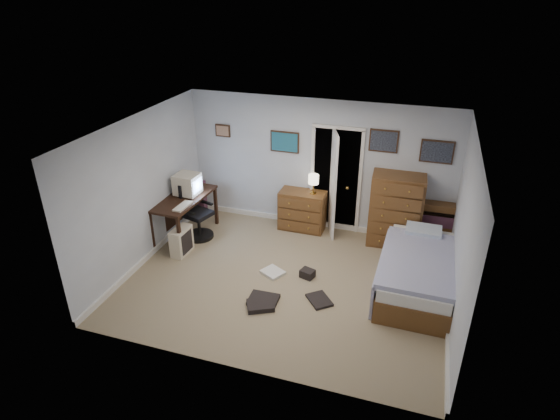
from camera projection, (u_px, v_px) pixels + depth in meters
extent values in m
cube|color=#85755C|center=(286.00, 281.00, 7.57)|extent=(5.00, 4.00, 0.02)
cube|color=black|center=(183.00, 198.00, 8.48)|extent=(0.72, 1.45, 0.04)
cube|color=black|center=(152.00, 232.00, 8.20)|extent=(0.06, 0.06, 0.77)
cube|color=black|center=(180.00, 238.00, 8.02)|extent=(0.06, 0.06, 0.77)
cube|color=black|center=(191.00, 202.00, 9.31)|extent=(0.06, 0.06, 0.77)
cube|color=black|center=(216.00, 206.00, 9.13)|extent=(0.06, 0.06, 0.77)
cube|color=black|center=(171.00, 213.00, 8.74)|extent=(0.10, 1.31, 0.55)
cube|color=beige|center=(187.00, 184.00, 8.50)|extent=(0.43, 0.41, 0.37)
cube|color=#8CB2F2|center=(198.00, 186.00, 8.43)|extent=(0.03, 0.31, 0.24)
cube|color=beige|center=(188.00, 194.00, 8.59)|extent=(0.29, 0.29, 0.02)
cube|color=beige|center=(183.00, 206.00, 8.12)|extent=(0.18, 0.44, 0.03)
cube|color=beige|center=(181.00, 241.00, 8.20)|extent=(0.24, 0.47, 0.49)
cube|color=black|center=(187.00, 242.00, 8.17)|extent=(0.02, 0.33, 0.38)
cylinder|color=black|center=(200.00, 235.00, 8.81)|extent=(0.63, 0.63, 0.06)
cylinder|color=black|center=(199.00, 225.00, 8.72)|extent=(0.07, 0.07, 0.40)
cube|color=black|center=(198.00, 214.00, 8.61)|extent=(0.54, 0.54, 0.08)
cube|color=black|center=(188.00, 196.00, 8.58)|extent=(0.16, 0.40, 0.54)
cube|color=black|center=(188.00, 212.00, 8.37)|extent=(0.30, 0.13, 0.04)
cube|color=black|center=(206.00, 203.00, 8.72)|extent=(0.30, 0.13, 0.04)
cube|color=maroon|center=(202.00, 198.00, 9.48)|extent=(0.15, 0.15, 0.75)
cube|color=brown|center=(302.00, 210.00, 8.96)|extent=(0.87, 0.44, 0.77)
cylinder|color=gold|center=(313.00, 193.00, 8.73)|extent=(0.12, 0.12, 0.02)
cylinder|color=gold|center=(313.00, 187.00, 8.68)|extent=(0.02, 0.02, 0.23)
cylinder|color=beige|center=(314.00, 179.00, 8.61)|extent=(0.19, 0.19, 0.17)
cube|color=black|center=(339.00, 174.00, 8.98)|extent=(0.90, 0.60, 2.00)
cube|color=white|center=(312.00, 178.00, 8.82)|extent=(0.06, 0.05, 2.00)
cube|color=white|center=(360.00, 184.00, 8.57)|extent=(0.06, 0.05, 2.00)
cube|color=white|center=(339.00, 127.00, 8.24)|extent=(0.96, 0.05, 0.06)
cube|color=white|center=(332.00, 183.00, 8.62)|extent=(0.31, 0.77, 2.00)
sphere|color=gold|center=(347.00, 188.00, 8.40)|extent=(0.06, 0.06, 0.06)
cube|color=brown|center=(396.00, 210.00, 8.34)|extent=(0.94, 0.58, 1.34)
cube|color=brown|center=(439.00, 225.00, 8.34)|extent=(0.95, 0.25, 0.85)
cube|color=black|center=(440.00, 219.00, 8.21)|extent=(0.87, 0.11, 0.28)
cube|color=maroon|center=(440.00, 221.00, 8.23)|extent=(0.76, 0.12, 0.21)
cube|color=brown|center=(416.00, 279.00, 7.28)|extent=(1.08, 2.10, 0.36)
cube|color=white|center=(419.00, 264.00, 7.16)|extent=(1.04, 2.06, 0.19)
cube|color=#505395|center=(419.00, 261.00, 7.02)|extent=(1.14, 1.79, 0.10)
cube|color=#505395|center=(380.00, 270.00, 7.30)|extent=(0.07, 1.77, 0.56)
cube|color=#80A0CC|center=(423.00, 232.00, 7.75)|extent=(0.58, 0.41, 0.14)
cube|color=#331E11|center=(223.00, 131.00, 8.99)|extent=(0.30, 0.03, 0.24)
cube|color=#915B4F|center=(222.00, 131.00, 8.97)|extent=(0.25, 0.01, 0.19)
cube|color=#331E11|center=(285.00, 142.00, 8.69)|extent=(0.55, 0.03, 0.40)
cube|color=#0D5761|center=(284.00, 142.00, 8.67)|extent=(0.50, 0.01, 0.35)
cube|color=#331E11|center=(384.00, 141.00, 8.11)|extent=(0.50, 0.03, 0.40)
cube|color=black|center=(384.00, 141.00, 8.09)|extent=(0.45, 0.01, 0.35)
cube|color=#331E11|center=(437.00, 152.00, 7.90)|extent=(0.55, 0.03, 0.40)
cube|color=black|center=(437.00, 152.00, 7.89)|extent=(0.50, 0.01, 0.35)
cube|color=black|center=(307.00, 274.00, 7.61)|extent=(0.26, 0.23, 0.14)
cube|color=silver|center=(273.00, 272.00, 7.72)|extent=(0.44, 0.42, 0.05)
cube|color=black|center=(260.00, 305.00, 6.92)|extent=(0.48, 0.44, 0.08)
cube|color=black|center=(263.00, 300.00, 7.06)|extent=(0.45, 0.36, 0.06)
cube|color=black|center=(319.00, 300.00, 7.07)|extent=(0.48, 0.49, 0.04)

